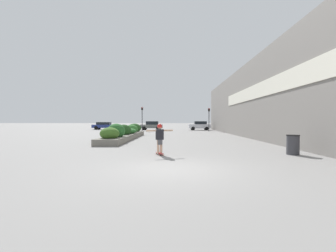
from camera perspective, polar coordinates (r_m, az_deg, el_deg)
ground_plane at (r=7.75m, az=1.23°, el=-10.92°), size 300.00×300.00×0.00m
building_wall_right at (r=23.74m, az=19.51°, el=6.02°), size 0.67×40.53×7.22m
planter_box at (r=20.78m, az=-10.77°, el=-1.74°), size 1.85×12.25×1.43m
skateboard at (r=10.90m, az=-2.13°, el=-6.97°), size 0.46×0.81×0.09m
skateboarder at (r=10.81m, az=-2.13°, el=-2.38°), size 1.27×0.51×1.41m
trash_bin at (r=12.49m, az=29.14°, el=-4.16°), size 0.60×0.60×0.96m
car_leftmost at (r=43.69m, az=-15.81°, el=0.11°), size 4.46×1.85×1.40m
car_center_left at (r=40.63m, az=-4.16°, el=0.15°), size 3.96×1.87×1.56m
car_center_right at (r=40.26m, az=8.03°, el=0.13°), size 3.82×1.96×1.56m
car_rightmost at (r=43.63m, az=18.69°, el=0.18°), size 4.77×1.85×1.56m
traffic_light_left at (r=35.84m, az=-6.59°, el=2.80°), size 0.28×0.30×3.81m
traffic_light_right at (r=35.42m, az=10.37°, el=2.57°), size 0.28×0.30×3.57m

